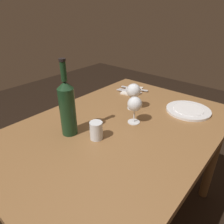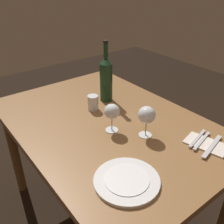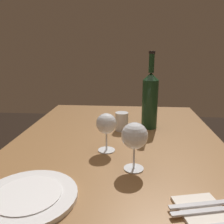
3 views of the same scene
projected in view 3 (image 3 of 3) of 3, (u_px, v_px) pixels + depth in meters
The scene contains 9 objects.
dining_table at pixel (116, 162), 1.02m from camera, with size 1.30×0.90×0.74m.
wine_glass_left at pixel (135, 137), 0.75m from camera, with size 0.09×0.09×0.16m.
wine_glass_right at pixel (106, 125), 0.89m from camera, with size 0.08×0.08×0.15m.
wine_bottle at pixel (150, 99), 1.15m from camera, with size 0.08×0.08×0.37m.
water_tumbler at pixel (122, 122), 1.13m from camera, with size 0.06×0.06×0.09m.
dinner_plate at pixel (28, 197), 0.62m from camera, with size 0.26×0.26×0.02m.
folded_napkin at pixel (209, 220), 0.54m from camera, with size 0.21×0.15×0.01m.
fork_inner at pixel (206, 211), 0.56m from camera, with size 0.06×0.18×0.00m.
fork_outer at pixel (203, 204), 0.59m from camera, with size 0.06×0.18×0.00m.
Camera 3 is at (0.92, 0.06, 1.13)m, focal length 37.81 mm.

